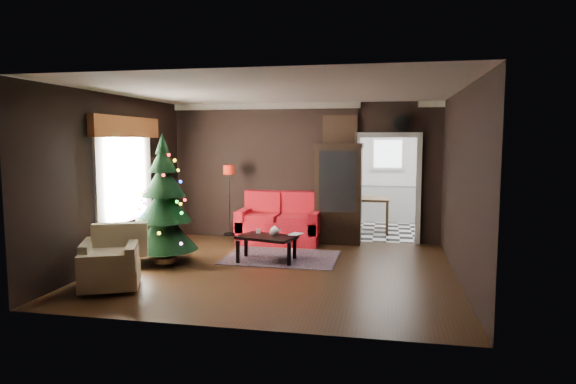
% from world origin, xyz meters
% --- Properties ---
extents(floor, '(5.50, 5.50, 0.00)m').
position_xyz_m(floor, '(0.00, 0.00, 0.00)').
color(floor, black).
rests_on(floor, ground).
extents(ceiling, '(5.50, 5.50, 0.00)m').
position_xyz_m(ceiling, '(0.00, 0.00, 2.80)').
color(ceiling, white).
rests_on(ceiling, ground).
extents(wall_back, '(5.50, 0.00, 5.50)m').
position_xyz_m(wall_back, '(0.00, 2.50, 1.40)').
color(wall_back, black).
rests_on(wall_back, ground).
extents(wall_front, '(5.50, 0.00, 5.50)m').
position_xyz_m(wall_front, '(0.00, -2.50, 1.40)').
color(wall_front, black).
rests_on(wall_front, ground).
extents(wall_left, '(0.00, 5.50, 5.50)m').
position_xyz_m(wall_left, '(-2.75, 0.00, 1.40)').
color(wall_left, black).
rests_on(wall_left, ground).
extents(wall_right, '(0.00, 5.50, 5.50)m').
position_xyz_m(wall_right, '(2.75, 0.00, 1.40)').
color(wall_right, black).
rests_on(wall_right, ground).
extents(doorway, '(1.10, 0.10, 2.10)m').
position_xyz_m(doorway, '(1.70, 2.50, 1.05)').
color(doorway, silver).
rests_on(doorway, ground).
extents(left_window, '(0.05, 1.60, 1.40)m').
position_xyz_m(left_window, '(-2.71, 0.20, 1.45)').
color(left_window, white).
rests_on(left_window, wall_left).
extents(valance, '(0.12, 2.10, 0.35)m').
position_xyz_m(valance, '(-2.63, 0.20, 2.27)').
color(valance, brown).
rests_on(valance, wall_left).
extents(kitchen_floor, '(3.00, 3.00, 0.00)m').
position_xyz_m(kitchen_floor, '(1.70, 4.00, 0.00)').
color(kitchen_floor, white).
rests_on(kitchen_floor, ground).
extents(kitchen_window, '(0.70, 0.06, 0.70)m').
position_xyz_m(kitchen_window, '(1.70, 5.45, 1.70)').
color(kitchen_window, white).
rests_on(kitchen_window, ground).
extents(rug, '(1.96, 1.44, 0.01)m').
position_xyz_m(rug, '(-0.10, 0.79, 0.01)').
color(rug, '#603E59').
rests_on(rug, ground).
extents(loveseat, '(1.70, 0.90, 1.00)m').
position_xyz_m(loveseat, '(-0.40, 2.05, 0.50)').
color(loveseat, maroon).
rests_on(loveseat, ground).
extents(curio_cabinet, '(0.90, 0.45, 1.90)m').
position_xyz_m(curio_cabinet, '(0.75, 2.27, 0.95)').
color(curio_cabinet, black).
rests_on(curio_cabinet, ground).
extents(floor_lamp, '(0.30, 0.30, 1.43)m').
position_xyz_m(floor_lamp, '(-1.45, 2.07, 0.83)').
color(floor_lamp, black).
rests_on(floor_lamp, ground).
extents(christmas_tree, '(1.21, 1.21, 2.10)m').
position_xyz_m(christmas_tree, '(-1.94, 0.09, 1.05)').
color(christmas_tree, black).
rests_on(christmas_tree, ground).
extents(armchair, '(1.06, 1.06, 0.82)m').
position_xyz_m(armchair, '(-2.03, -1.45, 0.46)').
color(armchair, tan).
rests_on(armchair, ground).
extents(coffee_table, '(1.07, 0.81, 0.43)m').
position_xyz_m(coffee_table, '(-0.29, 0.51, 0.22)').
color(coffee_table, black).
rests_on(coffee_table, rug).
extents(teapot, '(0.19, 0.19, 0.16)m').
position_xyz_m(teapot, '(-0.18, 0.61, 0.52)').
color(teapot, silver).
rests_on(teapot, coffee_table).
extents(cup_a, '(0.11, 0.11, 0.07)m').
position_xyz_m(cup_a, '(-0.50, 0.74, 0.47)').
color(cup_a, silver).
rests_on(cup_a, coffee_table).
extents(cup_b, '(0.08, 0.08, 0.06)m').
position_xyz_m(cup_b, '(-0.25, 0.69, 0.47)').
color(cup_b, silver).
rests_on(cup_b, coffee_table).
extents(book, '(0.18, 0.08, 0.25)m').
position_xyz_m(book, '(0.09, 0.74, 0.56)').
color(book, gray).
rests_on(book, coffee_table).
extents(wall_clock, '(0.32, 0.32, 0.06)m').
position_xyz_m(wall_clock, '(1.95, 2.45, 2.38)').
color(wall_clock, silver).
rests_on(wall_clock, wall_back).
extents(painting, '(0.62, 0.05, 0.52)m').
position_xyz_m(painting, '(0.75, 2.46, 2.25)').
color(painting, tan).
rests_on(painting, wall_back).
extents(kitchen_counter, '(1.80, 0.60, 0.90)m').
position_xyz_m(kitchen_counter, '(1.70, 5.20, 0.45)').
color(kitchen_counter, silver).
rests_on(kitchen_counter, ground).
extents(kitchen_table, '(0.70, 0.70, 0.75)m').
position_xyz_m(kitchen_table, '(1.40, 3.70, 0.38)').
color(kitchen_table, brown).
rests_on(kitchen_table, ground).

